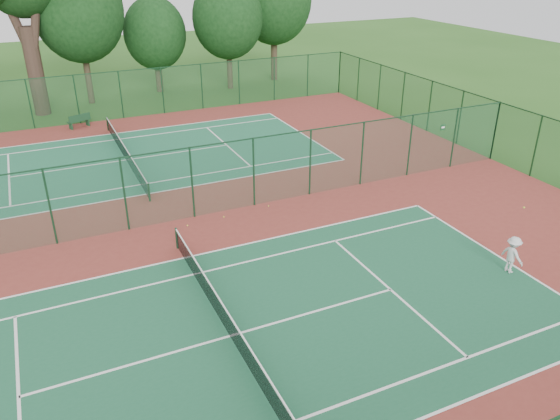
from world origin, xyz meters
name	(u,v)px	position (x,y,z in m)	size (l,w,h in m)	color
ground	(163,223)	(0.00, 0.00, 0.00)	(120.00, 120.00, 0.00)	#2A5B1C
red_pad	(163,223)	(0.00, 0.00, 0.01)	(40.00, 36.00, 0.01)	maroon
court_near	(230,336)	(0.00, -9.00, 0.01)	(23.77, 10.97, 0.01)	#1B5738
court_far	(126,160)	(0.00, 9.00, 0.01)	(23.77, 10.97, 0.01)	#1F6544
fence_north	(99,97)	(0.00, 18.00, 1.76)	(40.00, 0.09, 3.50)	#174727
fence_east	(495,131)	(20.00, 0.00, 1.76)	(0.09, 36.00, 3.50)	#1B532C
fence_divider	(159,188)	(0.00, 0.00, 1.76)	(40.00, 0.09, 3.50)	#184A31
tennis_net_near	(229,323)	(0.00, -9.00, 0.54)	(0.10, 12.90, 0.97)	#153C24
tennis_net_far	(125,152)	(0.00, 9.00, 0.54)	(0.10, 12.90, 0.97)	#123318
player_near	(512,255)	(11.38, -9.92, 0.78)	(0.99, 0.57, 1.53)	silver
bench	(79,121)	(-1.69, 16.88, 0.52)	(1.65, 1.01, 0.98)	#13381E
stray_ball_a	(224,217)	(2.76, -0.68, 0.04)	(0.07, 0.07, 0.07)	#CFD531
stray_ball_b	(269,206)	(5.16, -0.48, 0.04)	(0.06, 0.06, 0.06)	#CBE134
stray_ball_c	(187,225)	(0.95, -0.82, 0.04)	(0.07, 0.07, 0.07)	yellow
evergreen_row	(97,100)	(0.50, 24.25, 0.00)	(39.00, 5.00, 12.00)	black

